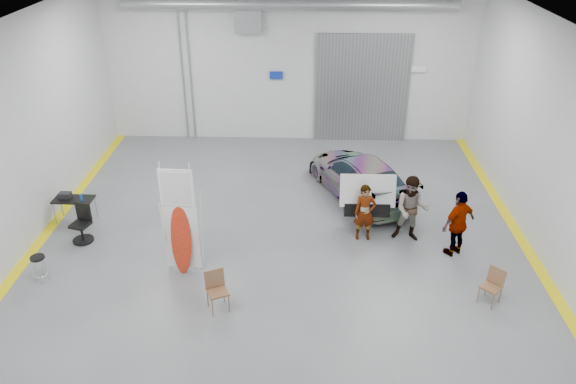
{
  "coord_description": "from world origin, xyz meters",
  "views": [
    {
      "loc": [
        0.62,
        -13.04,
        8.74
      ],
      "look_at": [
        0.19,
        0.52,
        1.5
      ],
      "focal_mm": 35.0,
      "sensor_mm": 36.0,
      "label": 1
    }
  ],
  "objects_px": {
    "work_table": "(71,199)",
    "shop_stool": "(40,269)",
    "surfboard_display": "(181,230)",
    "office_chair": "(82,225)",
    "person_c": "(458,223)",
    "folding_chair_near": "(218,298)",
    "folding_chair_far": "(490,293)",
    "sedan_car": "(359,176)",
    "person_a": "(365,213)",
    "person_b": "(411,209)"
  },
  "relations": [
    {
      "from": "work_table",
      "to": "shop_stool",
      "type": "bearing_deg",
      "value": -84.83
    },
    {
      "from": "surfboard_display",
      "to": "office_chair",
      "type": "bearing_deg",
      "value": 159.55
    },
    {
      "from": "person_c",
      "to": "office_chair",
      "type": "distance_m",
      "value": 10.41
    },
    {
      "from": "folding_chair_near",
      "to": "folding_chair_far",
      "type": "relative_size",
      "value": 1.09
    },
    {
      "from": "work_table",
      "to": "sedan_car",
      "type": "bearing_deg",
      "value": 12.39
    },
    {
      "from": "surfboard_display",
      "to": "folding_chair_near",
      "type": "relative_size",
      "value": 3.17
    },
    {
      "from": "office_chair",
      "to": "folding_chair_near",
      "type": "bearing_deg",
      "value": -18.42
    },
    {
      "from": "surfboard_display",
      "to": "folding_chair_far",
      "type": "relative_size",
      "value": 3.45
    },
    {
      "from": "sedan_car",
      "to": "person_c",
      "type": "distance_m",
      "value": 4.08
    },
    {
      "from": "person_a",
      "to": "surfboard_display",
      "type": "xyz_separation_m",
      "value": [
        -4.79,
        -1.74,
        0.42
      ]
    },
    {
      "from": "person_a",
      "to": "surfboard_display",
      "type": "height_order",
      "value": "surfboard_display"
    },
    {
      "from": "person_a",
      "to": "work_table",
      "type": "distance_m",
      "value": 8.65
    },
    {
      "from": "person_a",
      "to": "folding_chair_near",
      "type": "bearing_deg",
      "value": -140.87
    },
    {
      "from": "folding_chair_near",
      "to": "shop_stool",
      "type": "height_order",
      "value": "folding_chair_near"
    },
    {
      "from": "folding_chair_near",
      "to": "work_table",
      "type": "bearing_deg",
      "value": 116.11
    },
    {
      "from": "person_c",
      "to": "office_chair",
      "type": "relative_size",
      "value": 1.74
    },
    {
      "from": "folding_chair_far",
      "to": "office_chair",
      "type": "relative_size",
      "value": 0.82
    },
    {
      "from": "person_a",
      "to": "shop_stool",
      "type": "bearing_deg",
      "value": -166.61
    },
    {
      "from": "folding_chair_near",
      "to": "person_c",
      "type": "bearing_deg",
      "value": -2.69
    },
    {
      "from": "person_a",
      "to": "work_table",
      "type": "bearing_deg",
      "value": 173.26
    },
    {
      "from": "folding_chair_near",
      "to": "shop_stool",
      "type": "relative_size",
      "value": 1.33
    },
    {
      "from": "surfboard_display",
      "to": "shop_stool",
      "type": "xyz_separation_m",
      "value": [
        -3.55,
        -0.55,
        -0.9
      ]
    },
    {
      "from": "person_a",
      "to": "person_c",
      "type": "xyz_separation_m",
      "value": [
        2.42,
        -0.69,
        0.12
      ]
    },
    {
      "from": "shop_stool",
      "to": "surfboard_display",
      "type": "bearing_deg",
      "value": 8.74
    },
    {
      "from": "person_a",
      "to": "work_table",
      "type": "xyz_separation_m",
      "value": [
        -8.62,
        0.73,
        -0.1
      ]
    },
    {
      "from": "office_chair",
      "to": "sedan_car",
      "type": "bearing_deg",
      "value": 35.89
    },
    {
      "from": "folding_chair_far",
      "to": "shop_stool",
      "type": "distance_m",
      "value": 11.13
    },
    {
      "from": "person_a",
      "to": "folding_chair_near",
      "type": "xyz_separation_m",
      "value": [
        -3.7,
        -3.22,
        -0.53
      ]
    },
    {
      "from": "person_b",
      "to": "surfboard_display",
      "type": "xyz_separation_m",
      "value": [
        -6.08,
        -1.74,
        0.28
      ]
    },
    {
      "from": "sedan_car",
      "to": "person_a",
      "type": "relative_size",
      "value": 2.78
    },
    {
      "from": "person_c",
      "to": "shop_stool",
      "type": "xyz_separation_m",
      "value": [
        -10.77,
        -1.6,
        -0.59
      ]
    },
    {
      "from": "person_c",
      "to": "office_chair",
      "type": "bearing_deg",
      "value": -35.66
    },
    {
      "from": "sedan_car",
      "to": "office_chair",
      "type": "relative_size",
      "value": 4.24
    },
    {
      "from": "shop_stool",
      "to": "person_b",
      "type": "bearing_deg",
      "value": 13.34
    },
    {
      "from": "person_b",
      "to": "work_table",
      "type": "height_order",
      "value": "person_b"
    },
    {
      "from": "surfboard_display",
      "to": "folding_chair_near",
      "type": "distance_m",
      "value": 2.08
    },
    {
      "from": "person_c",
      "to": "person_b",
      "type": "bearing_deg",
      "value": -64.87
    },
    {
      "from": "person_a",
      "to": "work_table",
      "type": "relative_size",
      "value": 1.42
    },
    {
      "from": "shop_stool",
      "to": "office_chair",
      "type": "bearing_deg",
      "value": 78.93
    },
    {
      "from": "person_a",
      "to": "sedan_car",
      "type": "bearing_deg",
      "value": 86.64
    },
    {
      "from": "person_a",
      "to": "surfboard_display",
      "type": "relative_size",
      "value": 0.54
    },
    {
      "from": "person_b",
      "to": "folding_chair_near",
      "type": "xyz_separation_m",
      "value": [
        -4.98,
        -3.22,
        -0.67
      ]
    },
    {
      "from": "sedan_car",
      "to": "folding_chair_near",
      "type": "height_order",
      "value": "sedan_car"
    },
    {
      "from": "shop_stool",
      "to": "folding_chair_far",
      "type": "bearing_deg",
      "value": -2.52
    },
    {
      "from": "folding_chair_far",
      "to": "work_table",
      "type": "height_order",
      "value": "work_table"
    },
    {
      "from": "surfboard_display",
      "to": "work_table",
      "type": "relative_size",
      "value": 2.63
    },
    {
      "from": "office_chair",
      "to": "person_c",
      "type": "bearing_deg",
      "value": 13.65
    },
    {
      "from": "person_c",
      "to": "surfboard_display",
      "type": "distance_m",
      "value": 7.3
    },
    {
      "from": "folding_chair_near",
      "to": "shop_stool",
      "type": "bearing_deg",
      "value": 143.46
    },
    {
      "from": "sedan_car",
      "to": "person_b",
      "type": "height_order",
      "value": "person_b"
    }
  ]
}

